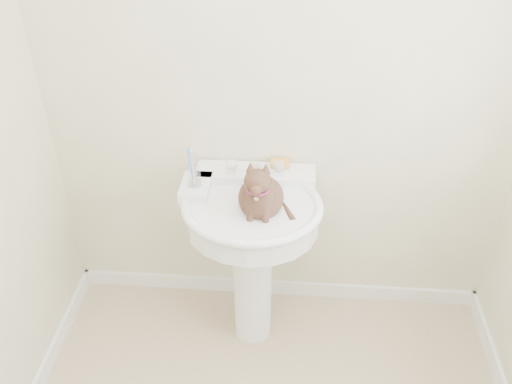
# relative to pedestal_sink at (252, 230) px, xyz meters

# --- Properties ---
(wall_back) EXTENTS (2.20, 0.00, 2.50)m
(wall_back) POSITION_rel_pedestal_sink_xyz_m (0.11, 0.29, 0.56)
(wall_back) COLOR beige
(wall_back) RESTS_ON ground
(baseboard_back) EXTENTS (2.20, 0.02, 0.09)m
(baseboard_back) POSITION_rel_pedestal_sink_xyz_m (0.11, 0.28, -0.65)
(baseboard_back) COLOR white
(baseboard_back) RESTS_ON floor
(pedestal_sink) EXTENTS (0.64, 0.63, 0.88)m
(pedestal_sink) POSITION_rel_pedestal_sink_xyz_m (0.00, 0.00, 0.00)
(pedestal_sink) COLOR white
(pedestal_sink) RESTS_ON floor
(faucet) EXTENTS (0.28, 0.12, 0.14)m
(faucet) POSITION_rel_pedestal_sink_xyz_m (0.00, 0.16, 0.23)
(faucet) COLOR silver
(faucet) RESTS_ON pedestal_sink
(soap_bar) EXTENTS (0.09, 0.06, 0.03)m
(soap_bar) POSITION_rel_pedestal_sink_xyz_m (0.11, 0.25, 0.20)
(soap_bar) COLOR gold
(soap_bar) RESTS_ON pedestal_sink
(toothbrush_cup) EXTENTS (0.07, 0.07, 0.19)m
(toothbrush_cup) POSITION_rel_pedestal_sink_xyz_m (-0.26, 0.07, 0.24)
(toothbrush_cup) COLOR silver
(toothbrush_cup) RESTS_ON pedestal_sink
(cat) EXTENTS (0.22, 0.27, 0.40)m
(cat) POSITION_rel_pedestal_sink_xyz_m (0.04, -0.04, 0.23)
(cat) COLOR brown
(cat) RESTS_ON pedestal_sink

